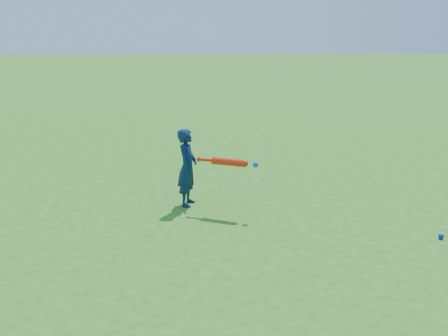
# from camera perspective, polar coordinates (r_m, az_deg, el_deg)

# --- Properties ---
(ground) EXTENTS (80.00, 80.00, 0.00)m
(ground) POSITION_cam_1_polar(r_m,az_deg,el_deg) (6.14, 3.04, -5.48)
(ground) COLOR #276F1A
(ground) RESTS_ON ground
(child) EXTENTS (0.31, 0.41, 1.00)m
(child) POSITION_cam_1_polar(r_m,az_deg,el_deg) (6.37, -4.21, 0.05)
(child) COLOR #0E2044
(child) RESTS_ON ground
(ground_ball_blue) EXTENTS (0.06, 0.06, 0.06)m
(ground_ball_blue) POSITION_cam_1_polar(r_m,az_deg,el_deg) (5.96, 23.56, -7.17)
(ground_ball_blue) COLOR #0C1ED6
(ground_ball_blue) RESTS_ON ground
(bat_swing) EXTENTS (0.74, 0.36, 0.09)m
(bat_swing) POSITION_cam_1_polar(r_m,az_deg,el_deg) (6.07, 0.82, 0.66)
(bat_swing) COLOR red
(bat_swing) RESTS_ON ground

